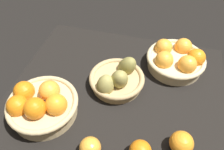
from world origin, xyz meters
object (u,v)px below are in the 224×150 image
Objects in this scene: loose_orange_back_gap at (181,143)px; loose_orange_side_gap at (90,148)px; basket_center_pears at (117,79)px; basket_far_right at (176,59)px; basket_near_left at (41,104)px.

loose_orange_back_gap reaches higher than loose_orange_side_gap.
loose_orange_side_gap is (-27.31, -8.72, -0.37)cm from loose_orange_back_gap.
loose_orange_back_gap is at bearing 17.70° from loose_orange_side_gap.
basket_center_pears reaches higher than loose_orange_back_gap.
basket_far_right is 3.28× the size of loose_orange_back_gap.
basket_center_pears is at bearing 41.00° from basket_near_left.
basket_near_left is 57.84cm from basket_far_right.
basket_near_left is 48.81cm from loose_orange_back_gap.
basket_center_pears is (-21.90, -17.15, -0.58)cm from basket_far_right.
basket_center_pears reaches higher than basket_near_left.
basket_center_pears is at bearing -141.93° from basket_far_right.
basket_far_right is 38.54cm from loose_orange_back_gap.
basket_center_pears is (22.68, 19.71, -1.16)cm from basket_near_left.
loose_orange_side_gap is (-23.11, -47.02, -1.03)cm from basket_far_right.
basket_near_left is 1.01× the size of basket_far_right.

